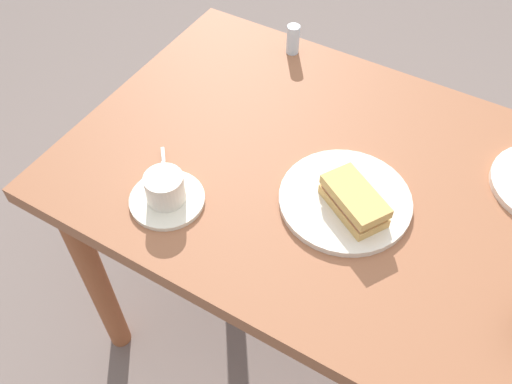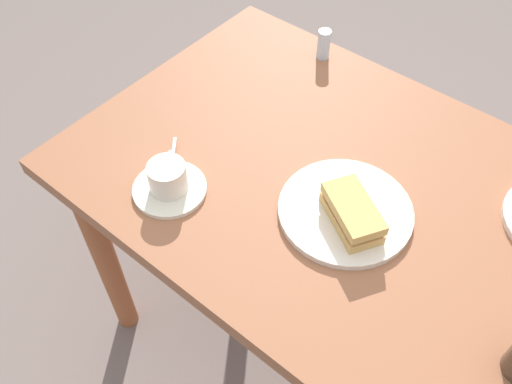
{
  "view_description": "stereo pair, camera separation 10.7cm",
  "coord_description": "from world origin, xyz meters",
  "px_view_note": "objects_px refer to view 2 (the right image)",
  "views": [
    {
      "loc": [
        -0.24,
        0.74,
        1.61
      ],
      "look_at": [
        0.11,
        0.15,
        0.78
      ],
      "focal_mm": 38.46,
      "sensor_mm": 36.0,
      "label": 1
    },
    {
      "loc": [
        -0.33,
        0.68,
        1.61
      ],
      "look_at": [
        0.11,
        0.15,
        0.78
      ],
      "focal_mm": 38.46,
      "sensor_mm": 36.0,
      "label": 2
    }
  ],
  "objects_px": {
    "sandwich_front": "(352,213)",
    "coffee_cup": "(168,176)",
    "dining_table": "(337,215)",
    "coffee_saucer": "(170,189)",
    "spoon": "(172,160)",
    "sandwich_plate": "(345,211)",
    "salt_shaker": "(324,44)"
  },
  "relations": [
    {
      "from": "spoon",
      "to": "salt_shaker",
      "type": "xyz_separation_m",
      "value": [
        -0.03,
        -0.51,
        0.03
      ]
    },
    {
      "from": "sandwich_plate",
      "to": "coffee_saucer",
      "type": "relative_size",
      "value": 1.75
    },
    {
      "from": "dining_table",
      "to": "sandwich_front",
      "type": "distance_m",
      "value": 0.18
    },
    {
      "from": "dining_table",
      "to": "sandwich_plate",
      "type": "height_order",
      "value": "sandwich_plate"
    },
    {
      "from": "sandwich_front",
      "to": "coffee_saucer",
      "type": "height_order",
      "value": "sandwich_front"
    },
    {
      "from": "sandwich_front",
      "to": "salt_shaker",
      "type": "xyz_separation_m",
      "value": [
        0.35,
        -0.4,
        -0.0
      ]
    },
    {
      "from": "sandwich_front",
      "to": "sandwich_plate",
      "type": "bearing_deg",
      "value": -39.69
    },
    {
      "from": "spoon",
      "to": "salt_shaker",
      "type": "relative_size",
      "value": 1.09
    },
    {
      "from": "sandwich_plate",
      "to": "coffee_cup",
      "type": "distance_m",
      "value": 0.36
    },
    {
      "from": "sandwich_plate",
      "to": "coffee_cup",
      "type": "bearing_deg",
      "value": 29.74
    },
    {
      "from": "sandwich_front",
      "to": "salt_shaker",
      "type": "height_order",
      "value": "salt_shaker"
    },
    {
      "from": "sandwich_plate",
      "to": "sandwich_front",
      "type": "height_order",
      "value": "sandwich_front"
    },
    {
      "from": "sandwich_front",
      "to": "coffee_cup",
      "type": "bearing_deg",
      "value": 25.23
    },
    {
      "from": "dining_table",
      "to": "coffee_saucer",
      "type": "bearing_deg",
      "value": 42.45
    },
    {
      "from": "dining_table",
      "to": "coffee_saucer",
      "type": "distance_m",
      "value": 0.37
    },
    {
      "from": "coffee_saucer",
      "to": "spoon",
      "type": "distance_m",
      "value": 0.07
    },
    {
      "from": "coffee_saucer",
      "to": "sandwich_plate",
      "type": "bearing_deg",
      "value": -149.96
    },
    {
      "from": "sandwich_front",
      "to": "spoon",
      "type": "bearing_deg",
      "value": 15.02
    },
    {
      "from": "dining_table",
      "to": "coffee_cup",
      "type": "relative_size",
      "value": 12.19
    },
    {
      "from": "coffee_cup",
      "to": "spoon",
      "type": "xyz_separation_m",
      "value": [
        0.05,
        -0.05,
        -0.03
      ]
    },
    {
      "from": "spoon",
      "to": "salt_shaker",
      "type": "bearing_deg",
      "value": -93.62
    },
    {
      "from": "coffee_saucer",
      "to": "spoon",
      "type": "height_order",
      "value": "spoon"
    },
    {
      "from": "dining_table",
      "to": "salt_shaker",
      "type": "relative_size",
      "value": 15.01
    },
    {
      "from": "coffee_cup",
      "to": "spoon",
      "type": "height_order",
      "value": "coffee_cup"
    },
    {
      "from": "sandwich_front",
      "to": "spoon",
      "type": "relative_size",
      "value": 1.87
    },
    {
      "from": "coffee_cup",
      "to": "spoon",
      "type": "distance_m",
      "value": 0.08
    },
    {
      "from": "sandwich_front",
      "to": "coffee_saucer",
      "type": "bearing_deg",
      "value": 25.52
    },
    {
      "from": "coffee_saucer",
      "to": "spoon",
      "type": "relative_size",
      "value": 1.82
    },
    {
      "from": "sandwich_plate",
      "to": "spoon",
      "type": "height_order",
      "value": "spoon"
    },
    {
      "from": "dining_table",
      "to": "sandwich_front",
      "type": "bearing_deg",
      "value": 129.94
    },
    {
      "from": "sandwich_plate",
      "to": "coffee_saucer",
      "type": "distance_m",
      "value": 0.35
    },
    {
      "from": "coffee_cup",
      "to": "spoon",
      "type": "bearing_deg",
      "value": -49.89
    }
  ]
}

